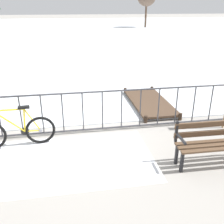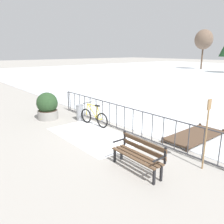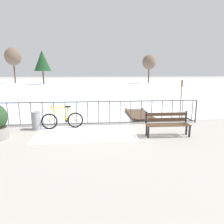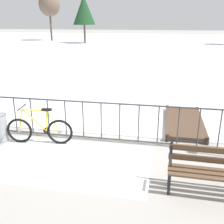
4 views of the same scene
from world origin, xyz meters
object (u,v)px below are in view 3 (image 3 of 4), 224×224
(trash_bin, at_px, (36,121))
(oar_upright, at_px, (181,100))
(park_bench, at_px, (167,122))
(bicycle_near_railing, at_px, (63,120))

(trash_bin, bearing_deg, oar_upright, 1.26)
(trash_bin, xyz_separation_m, oar_upright, (6.14, 0.13, 0.76))
(park_bench, relative_size, oar_upright, 0.81)
(park_bench, bearing_deg, oar_upright, 51.87)
(bicycle_near_railing, distance_m, oar_upright, 5.15)
(park_bench, xyz_separation_m, oar_upright, (1.10, 1.40, 0.63))
(park_bench, height_order, oar_upright, oar_upright)
(bicycle_near_railing, distance_m, trash_bin, 1.05)
(bicycle_near_railing, xyz_separation_m, park_bench, (3.99, -1.33, 0.14))
(bicycle_near_railing, xyz_separation_m, oar_upright, (5.09, 0.07, 0.77))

